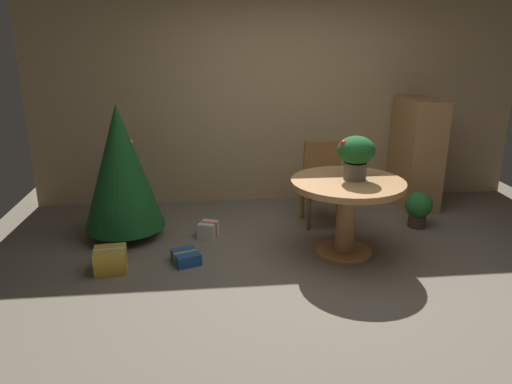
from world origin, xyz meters
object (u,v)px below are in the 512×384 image
at_px(flower_vase, 356,154).
at_px(gift_box_blue, 186,257).
at_px(gift_box_cream, 208,230).
at_px(wooden_cabinet, 416,153).
at_px(potted_plant, 418,208).
at_px(wooden_chair_far, 324,178).
at_px(round_dining_table, 347,200).
at_px(holiday_tree, 121,167).
at_px(gift_box_gold, 111,260).

distance_m(flower_vase, gift_box_blue, 1.83).
bearing_deg(gift_box_cream, gift_box_blue, -110.51).
xyz_separation_m(flower_vase, wooden_cabinet, (1.17, 1.29, -0.33)).
bearing_deg(potted_plant, wooden_chair_far, 163.80).
xyz_separation_m(flower_vase, gift_box_cream, (-1.36, 0.52, -0.90)).
bearing_deg(round_dining_table, holiday_tree, 162.93).
relative_size(gift_box_blue, gift_box_gold, 1.05).
distance_m(flower_vase, gift_box_gold, 2.41).
bearing_deg(gift_box_gold, holiday_tree, 88.23).
relative_size(wooden_chair_far, gift_box_gold, 2.94).
relative_size(gift_box_cream, wooden_cabinet, 0.19).
distance_m(gift_box_cream, wooden_cabinet, 2.71).
relative_size(holiday_tree, potted_plant, 3.46).
distance_m(round_dining_table, flower_vase, 0.44).
distance_m(wooden_chair_far, gift_box_cream, 1.40).
height_order(flower_vase, wooden_chair_far, flower_vase).
bearing_deg(wooden_cabinet, holiday_tree, -168.87).
xyz_separation_m(wooden_chair_far, holiday_tree, (-2.15, -0.23, 0.24)).
height_order(gift_box_cream, wooden_cabinet, wooden_cabinet).
bearing_deg(gift_box_cream, holiday_tree, 173.13).
xyz_separation_m(round_dining_table, wooden_chair_far, (0.00, 0.89, -0.05)).
bearing_deg(wooden_cabinet, gift_box_gold, -157.08).
distance_m(gift_box_blue, wooden_cabinet, 3.12).
height_order(flower_vase, gift_box_gold, flower_vase).
distance_m(holiday_tree, gift_box_gold, 1.01).
relative_size(flower_vase, potted_plant, 1.01).
xyz_separation_m(wooden_chair_far, potted_plant, (1.00, -0.29, -0.29)).
xyz_separation_m(holiday_tree, potted_plant, (3.14, -0.05, -0.53)).
bearing_deg(flower_vase, gift_box_blue, -178.11).
xyz_separation_m(round_dining_table, gift_box_blue, (-1.51, -0.02, -0.50)).
bearing_deg(gift_box_blue, potted_plant, 13.99).
xyz_separation_m(round_dining_table, flower_vase, (0.07, 0.03, 0.43)).
distance_m(wooden_chair_far, potted_plant, 1.08).
relative_size(gift_box_blue, gift_box_cream, 1.32).
bearing_deg(wooden_chair_far, holiday_tree, -173.75).
height_order(flower_vase, gift_box_blue, flower_vase).
distance_m(round_dining_table, potted_plant, 1.21).
relative_size(round_dining_table, gift_box_gold, 3.44).
height_order(flower_vase, holiday_tree, holiday_tree).
height_order(round_dining_table, wooden_cabinet, wooden_cabinet).
bearing_deg(holiday_tree, wooden_cabinet, 11.13).
distance_m(holiday_tree, gift_box_cream, 1.09).
height_order(gift_box_gold, potted_plant, potted_plant).
height_order(flower_vase, wooden_cabinet, wooden_cabinet).
relative_size(round_dining_table, gift_box_blue, 3.30).
height_order(round_dining_table, gift_box_cream, round_dining_table).
height_order(round_dining_table, flower_vase, flower_vase).
distance_m(wooden_chair_far, holiday_tree, 2.17).
distance_m(gift_box_blue, gift_box_gold, 0.67).
xyz_separation_m(gift_box_gold, wooden_cabinet, (3.41, 1.44, 0.55)).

